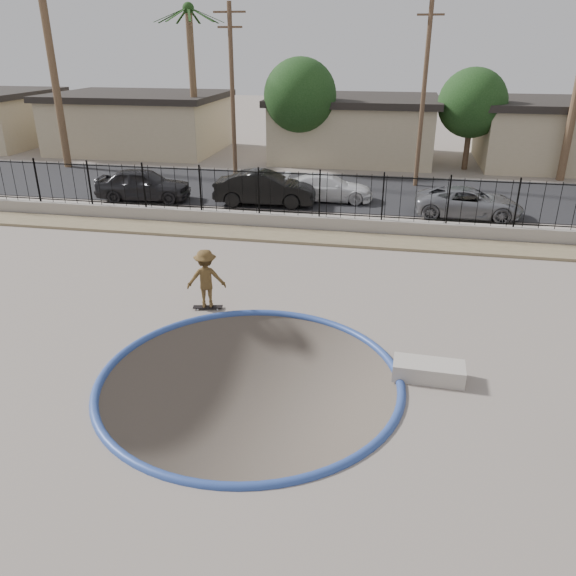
# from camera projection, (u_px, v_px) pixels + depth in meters

# --- Properties ---
(ground) EXTENTS (120.00, 120.00, 2.20)m
(ground) POSITION_uv_depth(u_px,v_px,m) (324.00, 243.00, 24.99)
(ground) COLOR gray
(ground) RESTS_ON ground
(bowl_pit) EXTENTS (6.84, 6.84, 1.80)m
(bowl_pit) POSITION_uv_depth(u_px,v_px,m) (250.00, 379.00, 12.85)
(bowl_pit) COLOR #493F38
(bowl_pit) RESTS_ON ground
(coping_ring) EXTENTS (7.04, 7.04, 0.20)m
(coping_ring) POSITION_uv_depth(u_px,v_px,m) (250.00, 379.00, 12.85)
(coping_ring) COLOR #2D4893
(coping_ring) RESTS_ON ground
(rock_strip) EXTENTS (42.00, 1.60, 0.11)m
(rock_strip) POSITION_uv_depth(u_px,v_px,m) (315.00, 238.00, 22.00)
(rock_strip) COLOR #8C7C5C
(rock_strip) RESTS_ON ground
(retaining_wall) EXTENTS (42.00, 0.45, 0.60)m
(retaining_wall) POSITION_uv_depth(u_px,v_px,m) (319.00, 223.00, 22.89)
(retaining_wall) COLOR gray
(retaining_wall) RESTS_ON ground
(fence) EXTENTS (40.00, 0.04, 1.80)m
(fence) POSITION_uv_depth(u_px,v_px,m) (320.00, 195.00, 22.41)
(fence) COLOR black
(fence) RESTS_ON retaining_wall
(street) EXTENTS (90.00, 8.00, 0.04)m
(street) POSITION_uv_depth(u_px,v_px,m) (337.00, 191.00, 29.03)
(street) COLOR black
(street) RESTS_ON ground
(house_west) EXTENTS (11.60, 8.60, 3.90)m
(house_west) POSITION_uv_depth(u_px,v_px,m) (140.00, 122.00, 39.39)
(house_west) COLOR tan
(house_west) RESTS_ON ground
(house_center) EXTENTS (10.60, 8.60, 3.90)m
(house_center) POSITION_uv_depth(u_px,v_px,m) (354.00, 127.00, 36.79)
(house_center) COLOR tan
(house_center) RESTS_ON ground
(palm_left) EXTENTS (2.30, 2.30, 11.30)m
(palm_left) POSITION_uv_depth(u_px,v_px,m) (46.00, 25.00, 31.49)
(palm_left) COLOR brown
(palm_left) RESTS_ON ground
(palm_mid) EXTENTS (2.30, 2.30, 9.30)m
(palm_mid) POSITION_uv_depth(u_px,v_px,m) (191.00, 49.00, 34.38)
(palm_mid) COLOR brown
(palm_mid) RESTS_ON ground
(utility_pole_left) EXTENTS (1.70, 0.24, 9.00)m
(utility_pole_left) POSITION_uv_depth(u_px,v_px,m) (232.00, 91.00, 29.99)
(utility_pole_left) COLOR #473323
(utility_pole_left) RESTS_ON ground
(utility_pole_mid) EXTENTS (1.70, 0.24, 9.50)m
(utility_pole_mid) POSITION_uv_depth(u_px,v_px,m) (424.00, 88.00, 28.16)
(utility_pole_mid) COLOR #473323
(utility_pole_mid) RESTS_ON ground
(street_tree_left) EXTENTS (4.32, 4.32, 6.36)m
(street_tree_left) POSITION_uv_depth(u_px,v_px,m) (300.00, 95.00, 33.27)
(street_tree_left) COLOR #473323
(street_tree_left) RESTS_ON ground
(street_tree_mid) EXTENTS (3.96, 3.96, 5.83)m
(street_tree_mid) POSITION_uv_depth(u_px,v_px,m) (472.00, 103.00, 32.58)
(street_tree_mid) COLOR #473323
(street_tree_mid) RESTS_ON ground
(skater) EXTENTS (1.24, 0.91, 1.71)m
(skater) POSITION_uv_depth(u_px,v_px,m) (206.00, 282.00, 15.90)
(skater) COLOR brown
(skater) RESTS_ON ground
(skateboard) EXTENTS (0.88, 0.38, 0.07)m
(skateboard) POSITION_uv_depth(u_px,v_px,m) (208.00, 307.00, 16.22)
(skateboard) COLOR black
(skateboard) RESTS_ON ground
(concrete_ledge) EXTENTS (1.63, 0.76, 0.40)m
(concrete_ledge) POSITION_uv_depth(u_px,v_px,m) (428.00, 371.00, 12.81)
(concrete_ledge) COLOR #B1A99D
(concrete_ledge) RESTS_ON ground
(car_a) EXTENTS (4.65, 2.24, 1.53)m
(car_a) POSITION_uv_depth(u_px,v_px,m) (143.00, 184.00, 27.04)
(car_a) COLOR black
(car_a) RESTS_ON street
(car_b) EXTENTS (4.78, 1.88, 1.55)m
(car_b) POSITION_uv_depth(u_px,v_px,m) (265.00, 188.00, 26.26)
(car_b) COLOR black
(car_b) RESTS_ON street
(car_c) EXTENTS (4.42, 2.04, 1.25)m
(car_c) POSITION_uv_depth(u_px,v_px,m) (328.00, 188.00, 27.02)
(car_c) COLOR white
(car_c) RESTS_ON street
(car_d) EXTENTS (4.62, 2.19, 1.28)m
(car_d) POSITION_uv_depth(u_px,v_px,m) (468.00, 202.00, 24.47)
(car_d) COLOR gray
(car_d) RESTS_ON street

